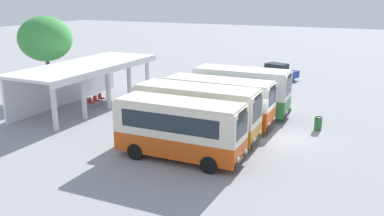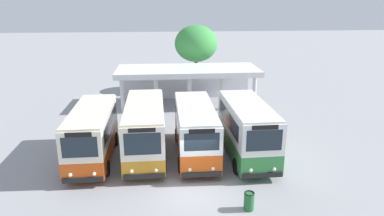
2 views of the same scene
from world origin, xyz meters
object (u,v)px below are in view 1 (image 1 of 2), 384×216
at_px(waiting_chair_end_by_column, 91,102).
at_px(waiting_chair_middle_seat, 101,98).
at_px(city_bus_nearest_orange, 180,127).
at_px(parked_car_flank, 278,71).
at_px(city_bus_fourth_amber, 241,90).
at_px(city_bus_second_in_row, 197,111).
at_px(city_bus_middle_cream, 219,100).
at_px(waiting_chair_second_from_end, 96,100).
at_px(litter_bin_apron, 318,123).

bearing_deg(waiting_chair_end_by_column, waiting_chair_middle_seat, 5.17).
height_order(city_bus_nearest_orange, parked_car_flank, city_bus_nearest_orange).
distance_m(city_bus_fourth_amber, waiting_chair_end_by_column, 11.66).
bearing_deg(city_bus_second_in_row, city_bus_middle_cream, -3.78).
bearing_deg(city_bus_nearest_orange, city_bus_second_in_row, 7.64).
bearing_deg(waiting_chair_second_from_end, parked_car_flank, -32.01).
xyz_separation_m(waiting_chair_end_by_column, waiting_chair_middle_seat, (1.45, 0.13, 0.00)).
bearing_deg(waiting_chair_second_from_end, city_bus_nearest_orange, -122.16).
xyz_separation_m(waiting_chair_second_from_end, litter_bin_apron, (1.32, -16.83, -0.07)).
distance_m(city_bus_nearest_orange, city_bus_middle_cream, 6.22).
xyz_separation_m(city_bus_nearest_orange, waiting_chair_end_by_column, (6.08, 10.79, -1.27)).
bearing_deg(city_bus_nearest_orange, city_bus_middle_cream, 1.95).
relative_size(city_bus_middle_cream, waiting_chair_end_by_column, 8.52).
distance_m(city_bus_middle_cream, parked_car_flank, 17.35).
bearing_deg(waiting_chair_middle_seat, city_bus_fourth_amber, -80.97).
relative_size(city_bus_fourth_amber, parked_car_flank, 1.59).
bearing_deg(waiting_chair_second_from_end, city_bus_middle_cream, -93.19).
height_order(city_bus_middle_cream, litter_bin_apron, city_bus_middle_cream).
bearing_deg(parked_car_flank, litter_bin_apron, -157.53).
bearing_deg(waiting_chair_second_from_end, city_bus_fourth_amber, -77.29).
bearing_deg(waiting_chair_middle_seat, waiting_chair_second_from_end, -172.02).
height_order(waiting_chair_end_by_column, waiting_chair_second_from_end, same).
xyz_separation_m(city_bus_middle_cream, waiting_chair_second_from_end, (0.59, 10.61, -1.25)).
bearing_deg(city_bus_fourth_amber, city_bus_middle_cream, 170.17).
bearing_deg(city_bus_fourth_amber, city_bus_second_in_row, 173.18).
bearing_deg(city_bus_nearest_orange, parked_car_flank, 0.88).
height_order(city_bus_fourth_amber, parked_car_flank, city_bus_fourth_amber).
distance_m(city_bus_middle_cream, litter_bin_apron, 6.64).
bearing_deg(city_bus_second_in_row, litter_bin_apron, -52.01).
bearing_deg(city_bus_second_in_row, waiting_chair_second_from_end, 70.44).
bearing_deg(waiting_chair_end_by_column, city_bus_fourth_amber, -73.74).
height_order(city_bus_middle_cream, waiting_chair_second_from_end, city_bus_middle_cream).
xyz_separation_m(waiting_chair_end_by_column, waiting_chair_second_from_end, (0.73, 0.03, 0.00)).
xyz_separation_m(city_bus_nearest_orange, city_bus_second_in_row, (3.11, 0.42, 0.05)).
xyz_separation_m(city_bus_second_in_row, waiting_chair_middle_seat, (4.42, 10.51, -1.32)).
bearing_deg(city_bus_middle_cream, waiting_chair_second_from_end, 86.81).
bearing_deg(waiting_chair_end_by_column, city_bus_middle_cream, -89.27).
height_order(city_bus_middle_cream, waiting_chair_middle_seat, city_bus_middle_cream).
relative_size(waiting_chair_end_by_column, waiting_chair_middle_seat, 1.00).
bearing_deg(litter_bin_apron, city_bus_nearest_orange, 143.50).
xyz_separation_m(city_bus_second_in_row, litter_bin_apron, (5.02, -6.43, -1.39)).
xyz_separation_m(waiting_chair_middle_seat, litter_bin_apron, (0.60, -16.94, -0.07)).
height_order(city_bus_fourth_amber, waiting_chair_second_from_end, city_bus_fourth_amber).
xyz_separation_m(waiting_chair_second_from_end, waiting_chair_middle_seat, (0.73, 0.10, 0.00)).
relative_size(waiting_chair_end_by_column, waiting_chair_second_from_end, 1.00).
relative_size(city_bus_nearest_orange, waiting_chair_end_by_column, 8.16).
relative_size(city_bus_fourth_amber, waiting_chair_end_by_column, 8.12).
bearing_deg(city_bus_fourth_amber, waiting_chair_second_from_end, 102.71).
height_order(waiting_chair_middle_seat, litter_bin_apron, litter_bin_apron).
bearing_deg(city_bus_fourth_amber, city_bus_nearest_orange, 177.99).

